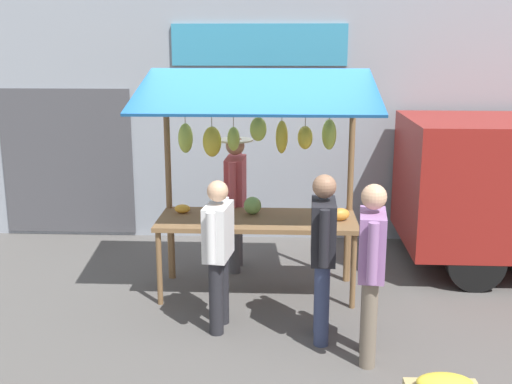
% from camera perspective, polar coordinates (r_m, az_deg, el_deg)
% --- Properties ---
extents(ground_plane, '(40.00, 40.00, 0.00)m').
position_cam_1_polar(ground_plane, '(7.26, 0.11, -9.07)').
color(ground_plane, '#514F4C').
extents(street_backdrop, '(9.00, 0.30, 3.40)m').
position_cam_1_polar(street_backdrop, '(8.97, 0.38, 6.53)').
color(street_backdrop, '#8C939E').
rests_on(street_backdrop, ground).
extents(market_stall, '(2.50, 1.46, 2.50)m').
position_cam_1_polar(market_stall, '(6.88, 0.15, 3.16)').
color(market_stall, brown).
rests_on(market_stall, ground).
extents(vendor_with_sunhat, '(0.44, 0.71, 1.68)m').
position_cam_1_polar(vendor_with_sunhat, '(7.69, -1.88, 0.04)').
color(vendor_with_sunhat, '#4C4C51').
rests_on(vendor_with_sunhat, ground).
extents(shopper_with_shopping_bag, '(0.27, 0.69, 1.62)m').
position_cam_1_polar(shopper_with_shopping_bag, '(5.56, 10.43, -6.19)').
color(shopper_with_shopping_bag, '#726656').
rests_on(shopper_with_shopping_bag, ground).
extents(shopper_in_striped_shirt, '(0.28, 0.66, 1.51)m').
position_cam_1_polar(shopper_in_striped_shirt, '(6.11, -3.44, -4.95)').
color(shopper_in_striped_shirt, '#232328').
rests_on(shopper_in_striped_shirt, ground).
extents(shopper_with_ponytail, '(0.23, 0.69, 1.62)m').
position_cam_1_polar(shopper_with_ponytail, '(5.89, 6.10, -4.94)').
color(shopper_with_ponytail, navy).
rests_on(shopper_with_ponytail, ground).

